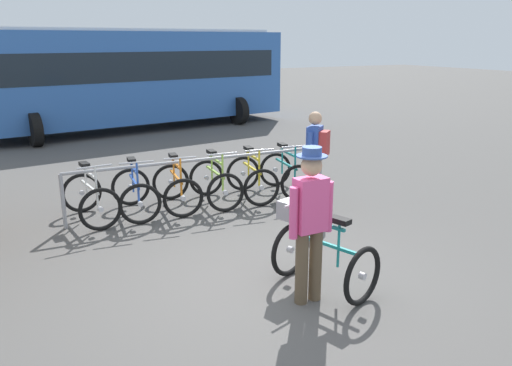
# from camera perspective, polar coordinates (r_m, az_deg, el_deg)

# --- Properties ---
(ground_plane) EXTENTS (80.00, 80.00, 0.00)m
(ground_plane) POSITION_cam_1_polar(r_m,az_deg,el_deg) (6.16, 1.55, -11.10)
(ground_plane) COLOR #514F4C
(bike_rack_rail) EXTENTS (4.61, 0.24, 0.88)m
(bike_rack_rail) POSITION_cam_1_polar(r_m,az_deg,el_deg) (8.62, -5.65, 1.68)
(bike_rack_rail) COLOR #99999E
(bike_rack_rail) RESTS_ON ground
(racked_bike_white) EXTENTS (0.76, 1.15, 0.97)m
(racked_bike_white) POSITION_cam_1_polar(r_m,az_deg,el_deg) (8.46, -17.88, -1.64)
(racked_bike_white) COLOR black
(racked_bike_white) RESTS_ON ground
(racked_bike_blue) EXTENTS (0.78, 1.16, 0.97)m
(racked_bike_blue) POSITION_cam_1_polar(r_m,az_deg,el_deg) (8.57, -13.27, -1.07)
(racked_bike_blue) COLOR black
(racked_bike_blue) RESTS_ON ground
(racked_bike_orange) EXTENTS (0.81, 1.19, 0.98)m
(racked_bike_orange) POSITION_cam_1_polar(r_m,az_deg,el_deg) (8.74, -8.80, -0.51)
(racked_bike_orange) COLOR black
(racked_bike_orange) RESTS_ON ground
(racked_bike_lime) EXTENTS (0.75, 1.17, 0.98)m
(racked_bike_lime) POSITION_cam_1_polar(r_m,az_deg,el_deg) (8.95, -4.52, 0.03)
(racked_bike_lime) COLOR black
(racked_bike_lime) RESTS_ON ground
(racked_bike_yellow) EXTENTS (0.81, 1.17, 0.97)m
(racked_bike_yellow) POSITION_cam_1_polar(r_m,az_deg,el_deg) (9.22, -0.46, 0.53)
(racked_bike_yellow) COLOR black
(racked_bike_yellow) RESTS_ON ground
(racked_bike_teal) EXTENTS (0.79, 1.17, 0.97)m
(racked_bike_teal) POSITION_cam_1_polar(r_m,az_deg,el_deg) (9.53, 3.35, 1.01)
(racked_bike_teal) COLOR black
(racked_bike_teal) RESTS_ON ground
(featured_bicycle) EXTENTS (0.95, 1.25, 0.97)m
(featured_bicycle) POSITION_cam_1_polar(r_m,az_deg,el_deg) (5.96, 6.95, -7.45)
(featured_bicycle) COLOR black
(featured_bicycle) RESTS_ON ground
(person_with_featured_bike) EXTENTS (0.53, 0.32, 1.72)m
(person_with_featured_bike) POSITION_cam_1_polar(r_m,az_deg,el_deg) (5.44, 6.02, -4.03)
(person_with_featured_bike) COLOR brown
(person_with_featured_bike) RESTS_ON ground
(pedestrian_with_backpack) EXTENTS (0.47, 0.46, 1.64)m
(pedestrian_with_backpack) POSITION_cam_1_polar(r_m,az_deg,el_deg) (8.60, 6.61, 3.24)
(pedestrian_with_backpack) COLOR brown
(pedestrian_with_backpack) RESTS_ON ground
(bus_distant) EXTENTS (10.24, 4.23, 3.08)m
(bus_distant) POSITION_cam_1_polar(r_m,az_deg,el_deg) (16.93, -13.80, 11.73)
(bus_distant) COLOR #3366B7
(bus_distant) RESTS_ON ground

